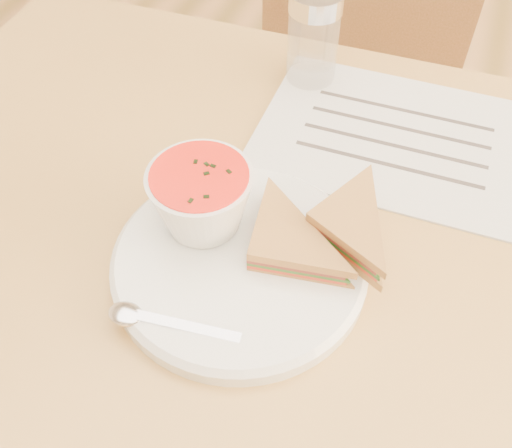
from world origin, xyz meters
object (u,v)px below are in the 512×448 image
at_px(dining_table, 263,372).
at_px(chair_far, 327,117).
at_px(condiment_shaker, 313,38).
at_px(plate, 240,263).
at_px(soup_bowl, 202,201).

height_order(dining_table, chair_far, chair_far).
bearing_deg(condiment_shaker, chair_far, 93.65).
xyz_separation_m(plate, soup_bowl, (-0.05, 0.03, 0.04)).
xyz_separation_m(dining_table, chair_far, (-0.04, 0.50, 0.11)).
relative_size(chair_far, condiment_shaker, 7.98).
relative_size(soup_bowl, condiment_shaker, 0.85).
distance_m(chair_far, soup_bowl, 0.63).
relative_size(chair_far, plate, 3.84).
bearing_deg(condiment_shaker, dining_table, -84.10).
bearing_deg(plate, condiment_shaker, 93.84).
xyz_separation_m(dining_table, plate, (-0.00, -0.07, 0.38)).
xyz_separation_m(dining_table, soup_bowl, (-0.05, -0.04, 0.43)).
bearing_deg(plate, dining_table, 86.19).
distance_m(plate, soup_bowl, 0.07).
distance_m(soup_bowl, condiment_shaker, 0.30).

